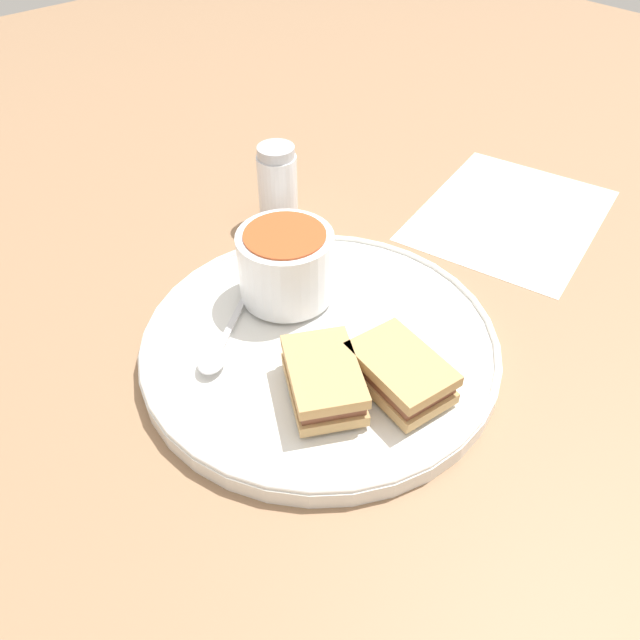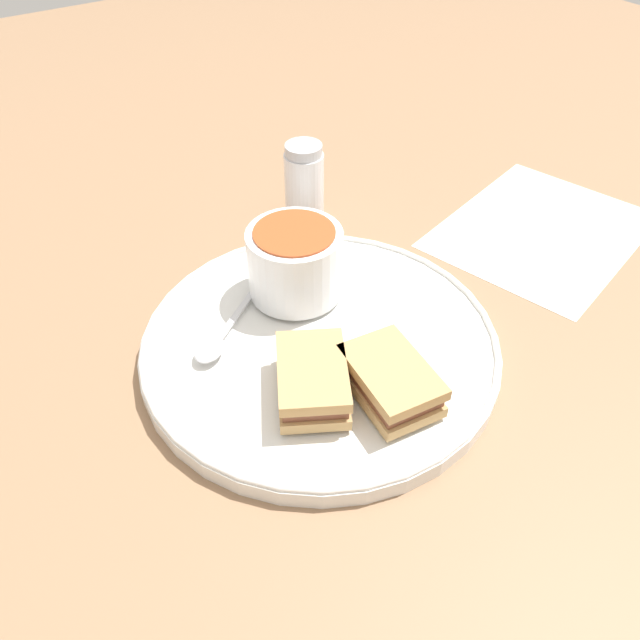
% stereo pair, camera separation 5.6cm
% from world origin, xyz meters
% --- Properties ---
extents(ground_plane, '(2.40, 2.40, 0.00)m').
position_xyz_m(ground_plane, '(0.00, 0.00, 0.00)').
color(ground_plane, '#8E6B4C').
extents(plate, '(0.33, 0.33, 0.02)m').
position_xyz_m(plate, '(0.00, 0.00, 0.01)').
color(plate, white).
rests_on(plate, ground_plane).
extents(soup_bowl, '(0.09, 0.09, 0.07)m').
position_xyz_m(soup_bowl, '(-0.07, 0.02, 0.06)').
color(soup_bowl, white).
rests_on(soup_bowl, plate).
extents(spoon, '(0.07, 0.10, 0.01)m').
position_xyz_m(spoon, '(-0.04, -0.09, 0.02)').
color(spoon, silver).
rests_on(spoon, plate).
extents(sandwich_half_near, '(0.10, 0.09, 0.03)m').
position_xyz_m(sandwich_half_near, '(0.05, -0.04, 0.04)').
color(sandwich_half_near, tan).
rests_on(sandwich_half_near, plate).
extents(sandwich_half_far, '(0.09, 0.07, 0.03)m').
position_xyz_m(sandwich_half_far, '(0.09, 0.01, 0.04)').
color(sandwich_half_far, tan).
rests_on(sandwich_half_far, plate).
extents(salt_shaker, '(0.05, 0.05, 0.09)m').
position_xyz_m(salt_shaker, '(-0.20, 0.11, 0.05)').
color(salt_shaker, silver).
rests_on(salt_shaker, ground_plane).
extents(menu_sheet, '(0.25, 0.29, 0.00)m').
position_xyz_m(menu_sheet, '(-0.02, 0.33, 0.00)').
color(menu_sheet, white).
rests_on(menu_sheet, ground_plane).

